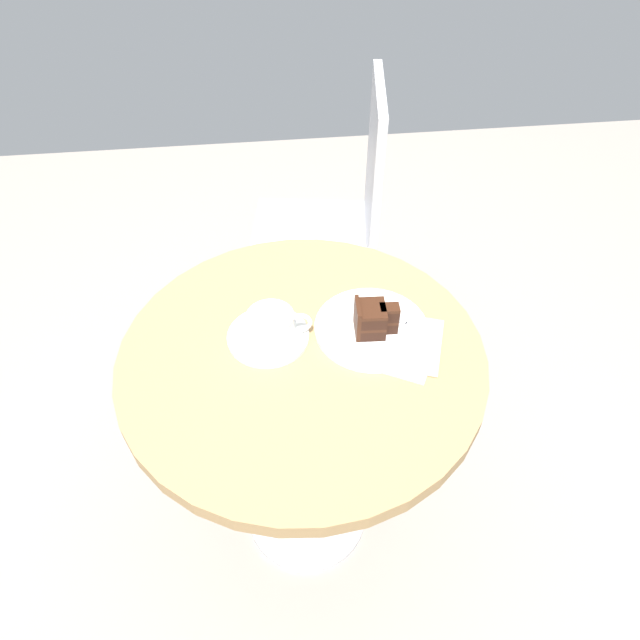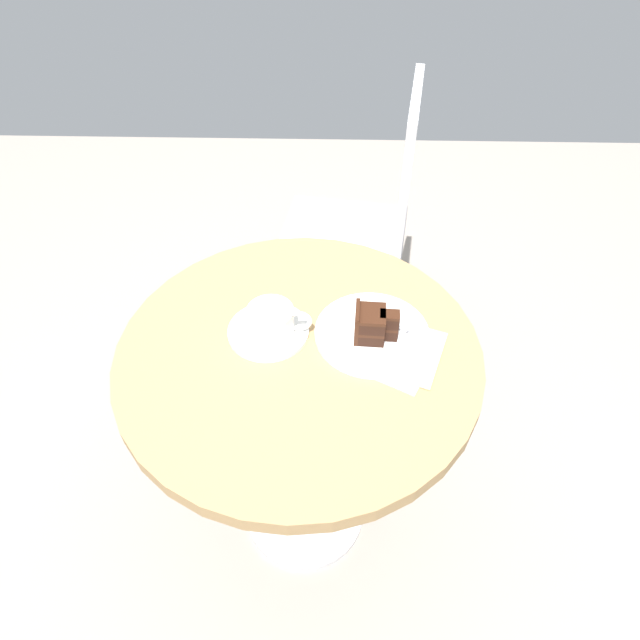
% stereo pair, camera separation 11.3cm
% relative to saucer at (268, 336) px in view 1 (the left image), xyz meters
% --- Properties ---
extents(ground_plane, '(4.40, 4.40, 0.01)m').
position_rel_saucer_xyz_m(ground_plane, '(0.06, -0.04, -0.71)').
color(ground_plane, gray).
rests_on(ground_plane, ground).
extents(cafe_table, '(0.73, 0.73, 0.70)m').
position_rel_saucer_xyz_m(cafe_table, '(0.06, -0.04, -0.12)').
color(cafe_table, '#A37F51').
rests_on(cafe_table, ground).
extents(saucer, '(0.17, 0.17, 0.01)m').
position_rel_saucer_xyz_m(saucer, '(0.00, 0.00, 0.00)').
color(saucer, white).
rests_on(saucer, cafe_table).
extents(coffee_cup, '(0.13, 0.09, 0.06)m').
position_rel_saucer_xyz_m(coffee_cup, '(0.01, -0.00, 0.03)').
color(coffee_cup, white).
rests_on(coffee_cup, saucer).
extents(teaspoon, '(0.03, 0.09, 0.00)m').
position_rel_saucer_xyz_m(teaspoon, '(0.04, -0.01, 0.01)').
color(teaspoon, '#B7B7BC').
rests_on(teaspoon, saucer).
extents(cake_plate, '(0.23, 0.23, 0.01)m').
position_rel_saucer_xyz_m(cake_plate, '(0.21, -0.00, 0.00)').
color(cake_plate, white).
rests_on(cake_plate, cafe_table).
extents(cake_slice, '(0.09, 0.06, 0.07)m').
position_rel_saucer_xyz_m(cake_slice, '(0.21, -0.02, 0.04)').
color(cake_slice, black).
rests_on(cake_slice, cake_plate).
extents(fork, '(0.12, 0.11, 0.00)m').
position_rel_saucer_xyz_m(fork, '(0.27, 0.01, 0.01)').
color(fork, '#B7B7BC').
rests_on(fork, cake_plate).
extents(napkin, '(0.23, 0.23, 0.00)m').
position_rel_saucer_xyz_m(napkin, '(0.26, -0.04, -0.00)').
color(napkin, beige).
rests_on(napkin, cafe_table).
extents(cafe_chair, '(0.43, 0.43, 0.93)m').
position_rel_saucer_xyz_m(cafe_chair, '(0.25, 0.63, -0.15)').
color(cafe_chair, '#BCBCC1').
rests_on(cafe_chair, ground).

